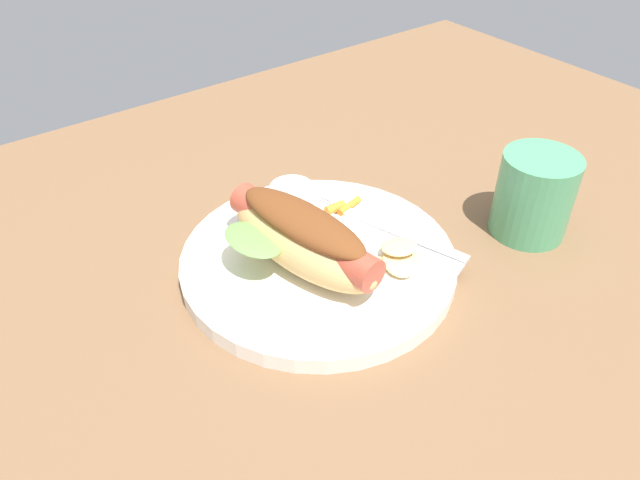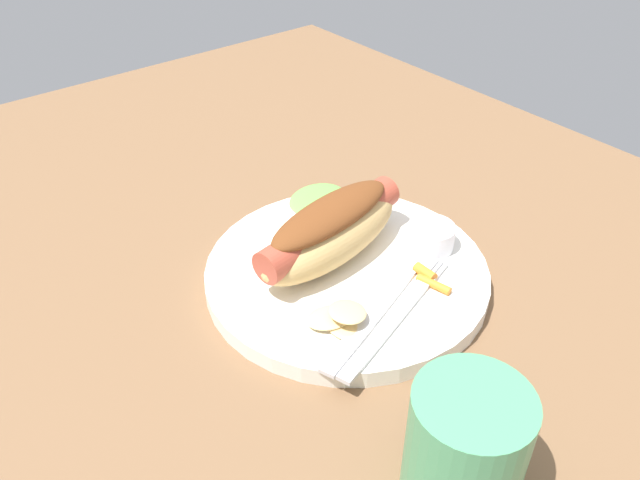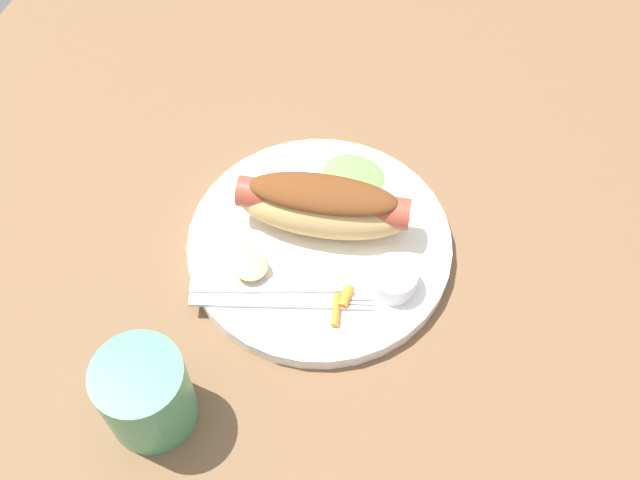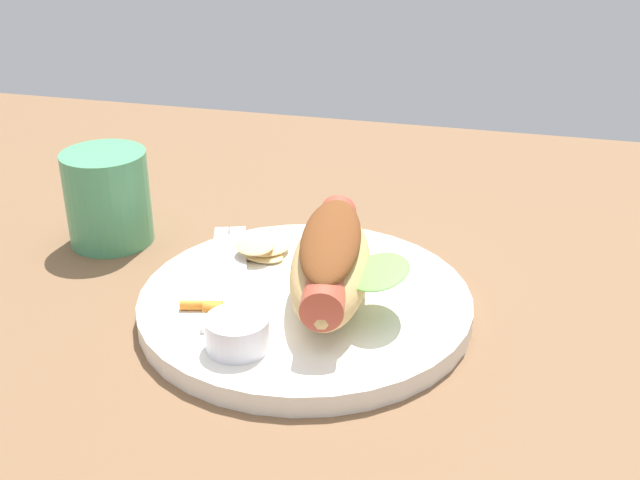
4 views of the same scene
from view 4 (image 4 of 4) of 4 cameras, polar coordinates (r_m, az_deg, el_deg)
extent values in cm
cube|color=brown|center=(65.40, -1.48, -4.47)|extent=(120.00, 90.00, 1.80)
cylinder|color=white|center=(61.94, -1.05, -4.54)|extent=(25.32, 25.32, 1.60)
ellipsoid|color=tan|center=(60.13, 0.77, -1.89)|extent=(8.36, 17.14, 5.10)
cylinder|color=#B24733|center=(59.72, 0.77, -1.13)|extent=(5.45, 16.46, 2.97)
ellipsoid|color=brown|center=(59.11, 0.78, 0.02)|extent=(6.52, 14.48, 2.15)
ellipsoid|color=#6BB74C|center=(57.47, 4.17, -2.23)|extent=(4.54, 6.08, 1.25)
cylinder|color=white|center=(55.18, -5.84, -6.54)|extent=(4.37, 4.37, 2.30)
cube|color=silver|center=(65.77, -7.29, -1.81)|extent=(5.12, 12.94, 0.40)
cube|color=silver|center=(58.72, -8.17, -5.58)|extent=(1.25, 3.14, 0.40)
cube|color=silver|center=(58.68, -7.73, -5.57)|extent=(1.25, 3.14, 0.40)
cube|color=silver|center=(58.65, -7.29, -5.56)|extent=(1.25, 3.14, 0.40)
cube|color=silver|center=(65.67, -5.72, -1.78)|extent=(6.13, 14.06, 0.36)
ellipsoid|color=#E3C17F|center=(67.12, -4.26, -1.00)|extent=(4.95, 3.89, 0.50)
ellipsoid|color=#E3C17F|center=(67.30, -3.57, -0.58)|extent=(4.19, 4.72, 0.82)
ellipsoid|color=#E3C17F|center=(66.39, -4.62, -0.37)|extent=(4.40, 4.38, 1.02)
cylinder|color=orange|center=(60.15, -8.36, -4.58)|extent=(3.23, 1.42, 0.72)
cylinder|color=orange|center=(59.24, -7.21, -4.89)|extent=(2.12, 0.97, 0.96)
cylinder|color=#4C9E6B|center=(74.06, -14.73, 2.90)|extent=(7.42, 7.42, 8.43)
camera|label=1|loc=(0.86, 24.43, 26.99)|focal=33.58mm
camera|label=2|loc=(0.94, -18.38, 28.16)|focal=36.00mm
camera|label=3|loc=(0.71, -52.26, 43.40)|focal=42.69mm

